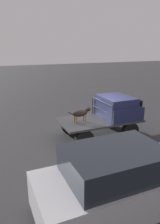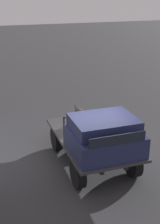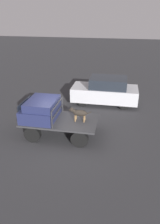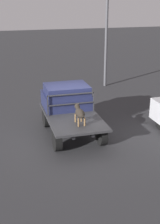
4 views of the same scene
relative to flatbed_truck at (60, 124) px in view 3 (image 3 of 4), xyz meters
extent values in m
plane|color=#2D2D30|center=(0.00, 0.00, -0.60)|extent=(80.00, 80.00, 0.00)
cylinder|color=black|center=(1.11, 0.82, -0.21)|extent=(0.78, 0.24, 0.78)
cylinder|color=black|center=(1.11, -0.82, -0.21)|extent=(0.78, 0.24, 0.78)
cylinder|color=black|center=(-1.11, 0.82, -0.21)|extent=(0.78, 0.24, 0.78)
cylinder|color=black|center=(-1.11, -0.82, -0.21)|extent=(0.78, 0.24, 0.78)
cube|color=black|center=(0.00, 0.34, 0.07)|extent=(3.28, 0.10, 0.18)
cube|color=black|center=(0.00, -0.34, 0.07)|extent=(3.28, 0.10, 0.18)
cube|color=#2D2D30|center=(0.00, 0.00, 0.20)|extent=(3.57, 1.97, 0.08)
cube|color=#1E2347|center=(0.95, 0.00, 0.54)|extent=(1.56, 1.85, 0.59)
cube|color=#1E2347|center=(0.84, 0.00, 1.02)|extent=(1.33, 1.70, 0.36)
cube|color=black|center=(1.72, 0.00, 0.96)|extent=(0.02, 1.51, 0.27)
cube|color=#2D2D30|center=(0.10, 0.90, 0.65)|extent=(0.04, 0.04, 0.81)
cube|color=#2D2D30|center=(0.10, -0.90, 0.65)|extent=(0.04, 0.04, 0.81)
cube|color=#2D2D30|center=(0.10, 0.00, 1.03)|extent=(0.04, 1.81, 0.04)
cube|color=#2D2D30|center=(0.10, 0.00, 0.65)|extent=(0.04, 1.81, 0.04)
cylinder|color=brown|center=(-0.75, 0.05, 0.39)|extent=(0.06, 0.06, 0.30)
cylinder|color=brown|center=(-0.75, -0.17, 0.39)|extent=(0.06, 0.06, 0.30)
cylinder|color=brown|center=(-1.17, 0.05, 0.39)|extent=(0.06, 0.06, 0.30)
cylinder|color=brown|center=(-1.17, -0.17, 0.39)|extent=(0.06, 0.06, 0.30)
ellipsoid|color=black|center=(-0.96, -0.06, 0.64)|extent=(0.68, 0.30, 0.30)
sphere|color=brown|center=(-0.77, -0.06, 0.59)|extent=(0.13, 0.13, 0.13)
cylinder|color=black|center=(-0.67, -0.06, 0.73)|extent=(0.21, 0.16, 0.20)
sphere|color=black|center=(-0.56, -0.06, 0.78)|extent=(0.19, 0.19, 0.19)
cone|color=brown|center=(-0.48, -0.06, 0.77)|extent=(0.11, 0.11, 0.11)
cone|color=black|center=(-0.57, 0.00, 0.86)|extent=(0.06, 0.08, 0.10)
cone|color=black|center=(-0.57, -0.11, 0.86)|extent=(0.06, 0.08, 0.10)
cylinder|color=black|center=(-1.36, -0.06, 0.67)|extent=(0.28, 0.04, 0.19)
cylinder|color=black|center=(-0.45, -3.62, -0.30)|extent=(0.60, 0.20, 0.60)
cylinder|color=black|center=(-0.45, -5.15, -0.30)|extent=(0.60, 0.20, 0.60)
cylinder|color=black|center=(-3.03, -3.62, -0.30)|extent=(0.60, 0.20, 0.60)
cylinder|color=black|center=(-3.03, -5.15, -0.30)|extent=(0.60, 0.20, 0.60)
cube|color=#B7B7BC|center=(-1.74, -4.39, 0.09)|extent=(4.16, 1.81, 0.86)
cube|color=#1E232B|center=(-1.95, -4.39, 0.83)|extent=(2.29, 1.63, 0.63)
camera|label=1|loc=(-4.45, -8.16, 3.38)|focal=35.00mm
camera|label=2|loc=(7.87, -3.08, 4.39)|focal=50.00mm
camera|label=3|loc=(-2.68, 8.93, 5.02)|focal=35.00mm
camera|label=4|loc=(-10.84, 2.68, 4.54)|focal=50.00mm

